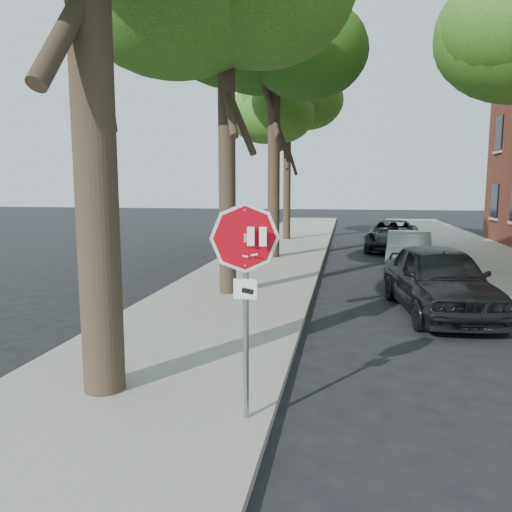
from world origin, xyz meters
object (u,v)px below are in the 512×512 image
(stop_sign, at_px, (245,270))
(car_a, at_px, (439,279))
(tree_far, at_px, (287,103))
(car_d, at_px, (393,236))
(tree_mid_b, at_px, (274,52))
(car_b, at_px, (409,251))

(stop_sign, distance_m, car_a, 7.14)
(tree_far, bearing_deg, car_a, -70.44)
(car_d, bearing_deg, tree_far, 153.61)
(tree_mid_b, relative_size, car_d, 2.07)
(car_b, bearing_deg, tree_mid_b, 165.03)
(stop_sign, distance_m, car_d, 18.11)
(stop_sign, distance_m, car_b, 12.70)
(car_b, bearing_deg, car_d, 96.69)
(stop_sign, bearing_deg, car_a, 62.31)
(tree_mid_b, relative_size, car_b, 2.52)
(car_b, bearing_deg, tree_far, 127.00)
(stop_sign, height_order, car_d, stop_sign)
(tree_far, bearing_deg, stop_sign, -84.54)
(tree_far, bearing_deg, car_b, -59.23)
(stop_sign, xyz_separation_m, car_d, (3.26, 17.77, -1.25))
(car_a, distance_m, car_b, 5.97)
(stop_sign, height_order, tree_mid_b, tree_mid_b)
(tree_mid_b, distance_m, tree_far, 7.04)
(stop_sign, relative_size, tree_far, 0.28)
(tree_mid_b, bearing_deg, car_a, -57.73)
(tree_mid_b, xyz_separation_m, car_b, (5.02, -1.95, -7.32))
(stop_sign, relative_size, car_b, 0.63)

